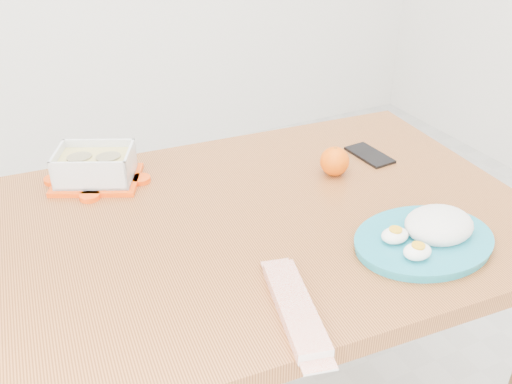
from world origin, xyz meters
name	(u,v)px	position (x,y,z in m)	size (l,w,h in m)	color
dining_table	(256,256)	(-0.17, -0.11, 0.65)	(1.22, 0.86, 0.75)	#A7632F
food_container	(95,167)	(-0.43, 0.18, 0.79)	(0.23, 0.21, 0.08)	#FF4707
orange_fruit	(335,161)	(0.08, -0.03, 0.78)	(0.07, 0.07, 0.07)	orange
rice_plate	(429,233)	(0.09, -0.35, 0.77)	(0.28, 0.28, 0.08)	teal
candy_bar	(295,307)	(-0.24, -0.40, 0.76)	(0.22, 0.06, 0.02)	red
smartphone	(370,155)	(0.21, 0.01, 0.75)	(0.06, 0.13, 0.01)	black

